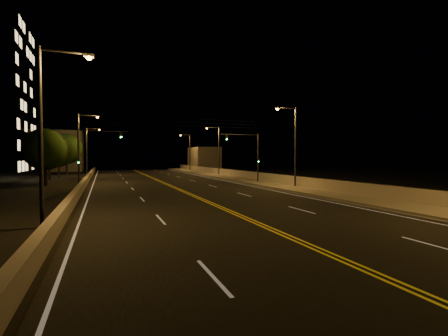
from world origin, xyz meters
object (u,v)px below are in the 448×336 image
object	(u,v)px
tree_1	(49,149)
traffic_signal_left	(89,151)
streetlight_5	(81,144)
traffic_signal_right	(251,152)
tree_0	(45,149)
streetlight_6	(88,148)
streetlight_3	(189,150)
streetlight_1	(293,141)
streetlight_4	(47,123)
streetlight_2	(217,148)
tree_3	(66,149)
tree_2	(59,152)

from	to	relation	value
tree_1	traffic_signal_left	bearing A→B (deg)	-70.45
streetlight_5	traffic_signal_right	world-z (taller)	streetlight_5
streetlight_5	tree_0	distance (m)	4.11
streetlight_6	streetlight_3	bearing A→B (deg)	25.85
tree_1	streetlight_3	bearing A→B (deg)	37.68
streetlight_1	traffic_signal_left	world-z (taller)	streetlight_1
tree_0	tree_1	xyz separation A→B (m)	(-0.95, 10.00, 0.28)
streetlight_1	tree_0	bearing A→B (deg)	150.57
streetlight_4	traffic_signal_right	bearing A→B (deg)	44.06
traffic_signal_left	streetlight_4	bearing A→B (deg)	-93.21
streetlight_1	streetlight_2	distance (m)	24.35
traffic_signal_right	traffic_signal_left	xyz separation A→B (m)	(-18.85, 0.00, 0.00)
streetlight_6	tree_0	size ratio (longest dim) A/B	1.27
streetlight_1	streetlight_4	size ratio (longest dim) A/B	1.00
streetlight_3	streetlight_5	bearing A→B (deg)	-124.83
streetlight_4	traffic_signal_left	bearing A→B (deg)	86.79
streetlight_3	streetlight_1	bearing A→B (deg)	-90.00
tree_0	tree_3	bearing A→B (deg)	89.92
streetlight_3	tree_2	world-z (taller)	streetlight_3
streetlight_2	streetlight_5	distance (m)	23.81
streetlight_3	tree_1	world-z (taller)	streetlight_3
traffic_signal_left	tree_1	size ratio (longest dim) A/B	0.87
tree_3	streetlight_2	bearing A→B (deg)	-28.66
streetlight_6	tree_1	bearing A→B (deg)	-116.44
streetlight_3	streetlight_4	distance (m)	60.66
traffic_signal_left	tree_0	xyz separation A→B (m)	(-5.11, 7.07, 0.31)
traffic_signal_right	streetlight_4	bearing A→B (deg)	-135.94
streetlight_4	tree_2	world-z (taller)	streetlight_4
tree_0	tree_2	bearing A→B (deg)	91.53
traffic_signal_right	tree_1	bearing A→B (deg)	145.59
streetlight_2	streetlight_6	size ratio (longest dim) A/B	1.00
streetlight_1	tree_0	size ratio (longest dim) A/B	1.27
streetlight_5	tree_3	xyz separation A→B (m)	(-3.99, 24.29, -0.11)
streetlight_4	tree_3	world-z (taller)	streetlight_4
traffic_signal_right	streetlight_2	bearing A→B (deg)	85.03
streetlight_5	traffic_signal_right	xyz separation A→B (m)	(19.94, -6.67, -1.05)
streetlight_3	traffic_signal_right	xyz separation A→B (m)	(-1.48, -37.45, -1.05)
traffic_signal_left	tree_2	distance (m)	24.01
streetlight_1	traffic_signal_right	world-z (taller)	streetlight_1
traffic_signal_right	tree_1	size ratio (longest dim) A/B	0.87
streetlight_2	streetlight_3	xyz separation A→B (m)	(0.00, 20.39, 0.00)
streetlight_6	tree_3	size ratio (longest dim) A/B	1.11
traffic_signal_left	tree_1	distance (m)	18.12
streetlight_3	traffic_signal_left	size ratio (longest dim) A/B	1.37
streetlight_1	tree_3	world-z (taller)	streetlight_1
streetlight_5	streetlight_6	world-z (taller)	same
streetlight_3	streetlight_6	distance (m)	23.80
streetlight_4	traffic_signal_left	xyz separation A→B (m)	(1.08, 19.30, -1.05)
streetlight_6	streetlight_4	bearing A→B (deg)	-90.00
streetlight_4	traffic_signal_right	size ratio (longest dim) A/B	1.37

